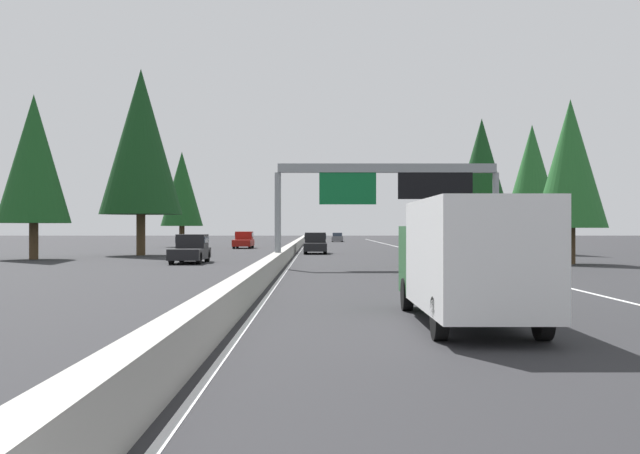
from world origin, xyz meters
The scene contains 18 objects.
ground_plane centered at (60.00, 0.00, 0.00)m, with size 320.00×320.00×0.00m, color #262628.
median_barrier centered at (80.00, 0.30, 0.45)m, with size 180.00×0.56×0.90m, color #9E9B93.
shoulder_stripe_right centered at (70.00, -11.52, 0.01)m, with size 160.00×0.16×0.01m, color silver.
shoulder_stripe_median centered at (70.00, -0.25, 0.01)m, with size 160.00×0.16×0.01m, color silver.
sign_gantry_overhead centered at (40.09, -6.04, 4.70)m, with size 0.50×12.68×5.91m.
box_truck_mid_left centered at (14.57, -5.49, 1.61)m, with size 8.50×2.40×2.95m.
sedan_mid_center centered at (41.19, -8.96, 0.68)m, with size 4.40×1.80×1.47m.
pickup_mid_right centered at (65.50, -1.76, 0.91)m, with size 5.60×2.00×1.86m.
sedan_near_center centered at (123.31, -5.17, 0.68)m, with size 4.40×1.80×1.47m.
oncoming_near centered at (47.28, 6.36, 0.91)m, with size 5.60×2.00×1.86m.
oncoming_far centered at (83.58, 6.31, 0.91)m, with size 5.60×2.00×1.86m.
conifer_right_near centered at (45.25, -17.90, 6.33)m, with size 4.58×4.58×10.42m.
conifer_right_mid centered at (64.26, -20.70, 6.87)m, with size 4.98×4.98×11.31m.
conifer_right_far centered at (71.84, -17.89, 7.85)m, with size 5.68×5.68×12.90m.
conifer_right_distant centered at (111.58, -20.19, 4.86)m, with size 3.53×3.53×8.01m.
conifer_left_near centered at (52.75, 18.63, 7.29)m, with size 5.28×5.28×11.99m.
conifer_left_mid centered at (61.02, 12.73, 9.45)m, with size 6.83×6.83×15.52m.
conifer_left_far centered at (89.27, 14.21, 6.91)m, with size 5.00×5.00×11.37m.
Camera 1 is at (-4.08, -1.93, 2.31)m, focal length 44.03 mm.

